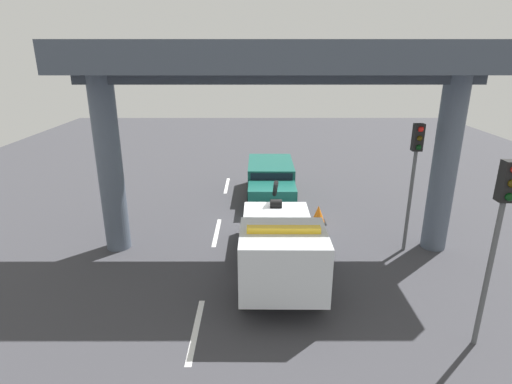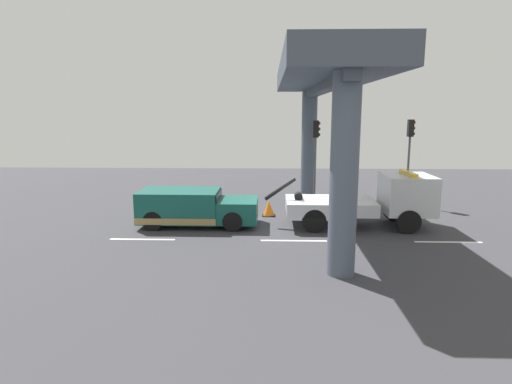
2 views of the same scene
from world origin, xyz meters
The scene contains 10 objects.
ground_plane centered at (0.00, 0.00, -0.05)m, with size 60.00×40.00×0.10m, color #38383D.
lane_stripe_west centered at (-6.00, -2.29, 0.00)m, with size 2.60×0.16×0.01m, color silver.
lane_stripe_mid centered at (0.00, -2.29, 0.00)m, with size 2.60×0.16×0.01m, color silver.
lane_stripe_east centered at (6.00, -2.29, 0.00)m, with size 2.60×0.16×0.01m, color silver.
tow_truck_white centered at (3.63, -0.01, 1.20)m, with size 7.26×2.46×2.46m.
towed_van_green centered at (-4.37, 0.00, 0.78)m, with size 5.21×2.25×1.58m.
overpass_structure centered at (1.26, 0.00, 6.03)m, with size 3.60×13.49×7.08m.
traffic_light_near centered at (1.52, 4.60, 3.31)m, with size 0.39×0.32×4.55m.
traffic_light_far centered at (6.52, 4.60, 3.34)m, with size 0.39×0.32×4.61m.
traffic_cone_orange centered at (-0.99, 1.87, 0.36)m, with size 0.63×0.63×0.75m.
Camera 1 is at (14.70, -0.75, 6.72)m, focal length 28.50 mm.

